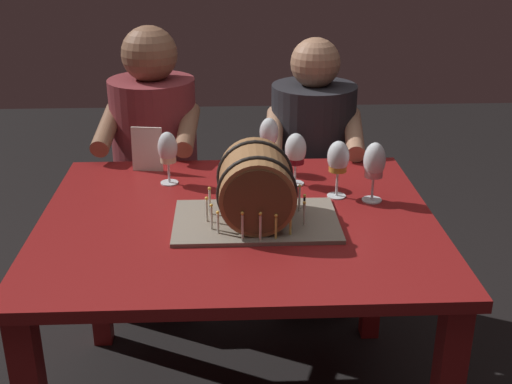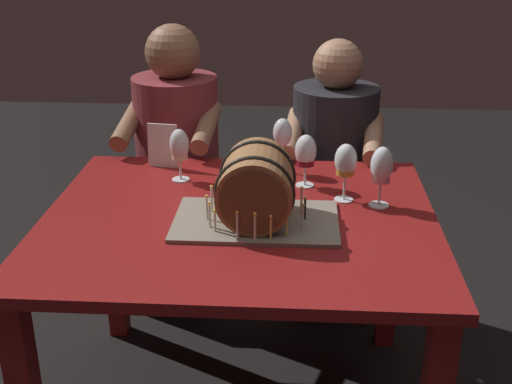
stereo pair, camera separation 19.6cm
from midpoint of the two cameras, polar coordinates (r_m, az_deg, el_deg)
dining_table at (r=2.09m, az=1.28°, el=-4.86°), size 1.20×1.02×0.75m
barrel_cake at (r=1.96m, az=2.87°, el=0.13°), size 0.49×0.31×0.24m
wine_glass_red at (r=2.24m, az=6.77°, el=3.27°), size 0.07×0.07×0.18m
wine_glass_rose at (r=2.12m, az=13.29°, el=1.95°), size 0.07×0.07×0.20m
wine_glass_amber at (r=2.14m, az=10.27°, el=2.43°), size 0.07×0.07×0.19m
wine_glass_white at (r=2.28m, az=-4.12°, el=3.78°), size 0.07×0.07×0.18m
wine_glass_empty at (r=2.36m, az=4.66°, el=4.87°), size 0.07×0.07×0.20m
menu_card at (r=2.43m, az=-5.69°, el=3.92°), size 0.11×0.03×0.16m
person_seated_left at (r=2.82m, az=-4.65°, el=1.00°), size 0.40×0.48×1.22m
person_seated_right at (r=2.82m, az=8.48°, el=0.16°), size 0.41×0.50×1.17m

